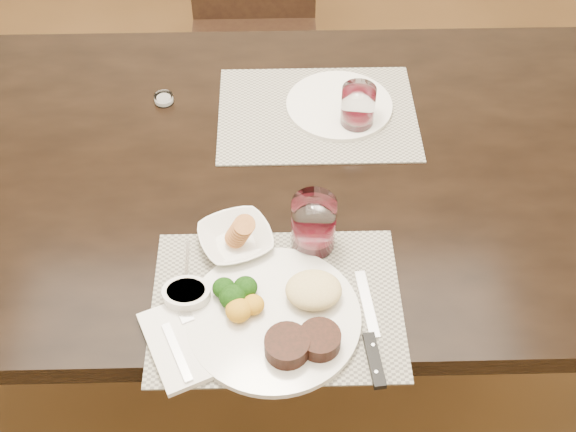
{
  "coord_description": "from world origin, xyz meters",
  "views": [
    {
      "loc": [
        0.07,
        -1.13,
        1.85
      ],
      "look_at": [
        0.09,
        -0.22,
        0.82
      ],
      "focal_mm": 45.0,
      "sensor_mm": 36.0,
      "label": 1
    }
  ],
  "objects_px": {
    "wine_glass_near": "(313,226)",
    "far_plate": "(339,105)",
    "chair_far": "(254,20)",
    "steak_knife": "(372,346)",
    "dinner_plate": "(282,316)",
    "cracker_bowl": "(236,239)"
  },
  "relations": [
    {
      "from": "wine_glass_near",
      "to": "far_plate",
      "type": "relative_size",
      "value": 0.47
    },
    {
      "from": "chair_far",
      "to": "steak_knife",
      "type": "xyz_separation_m",
      "value": [
        0.23,
        -1.41,
        0.26
      ]
    },
    {
      "from": "dinner_plate",
      "to": "cracker_bowl",
      "type": "height_order",
      "value": "cracker_bowl"
    },
    {
      "from": "chair_far",
      "to": "dinner_plate",
      "type": "height_order",
      "value": "chair_far"
    },
    {
      "from": "dinner_plate",
      "to": "wine_glass_near",
      "type": "relative_size",
      "value": 2.66
    },
    {
      "from": "dinner_plate",
      "to": "far_plate",
      "type": "height_order",
      "value": "dinner_plate"
    },
    {
      "from": "cracker_bowl",
      "to": "wine_glass_near",
      "type": "relative_size",
      "value": 1.52
    },
    {
      "from": "steak_knife",
      "to": "wine_glass_near",
      "type": "height_order",
      "value": "wine_glass_near"
    },
    {
      "from": "steak_knife",
      "to": "wine_glass_near",
      "type": "xyz_separation_m",
      "value": [
        -0.09,
        0.24,
        0.05
      ]
    },
    {
      "from": "dinner_plate",
      "to": "wine_glass_near",
      "type": "height_order",
      "value": "wine_glass_near"
    },
    {
      "from": "wine_glass_near",
      "to": "chair_far",
      "type": "bearing_deg",
      "value": 96.61
    },
    {
      "from": "chair_far",
      "to": "far_plate",
      "type": "height_order",
      "value": "chair_far"
    },
    {
      "from": "dinner_plate",
      "to": "cracker_bowl",
      "type": "distance_m",
      "value": 0.2
    },
    {
      "from": "dinner_plate",
      "to": "chair_far",
      "type": "bearing_deg",
      "value": 92.12
    },
    {
      "from": "chair_far",
      "to": "dinner_plate",
      "type": "xyz_separation_m",
      "value": [
        0.07,
        -1.35,
        0.27
      ]
    },
    {
      "from": "dinner_plate",
      "to": "far_plate",
      "type": "bearing_deg",
      "value": 75.36
    },
    {
      "from": "cracker_bowl",
      "to": "far_plate",
      "type": "xyz_separation_m",
      "value": [
        0.23,
        0.41,
        -0.01
      ]
    },
    {
      "from": "dinner_plate",
      "to": "steak_knife",
      "type": "height_order",
      "value": "dinner_plate"
    },
    {
      "from": "steak_knife",
      "to": "dinner_plate",
      "type": "bearing_deg",
      "value": 153.85
    },
    {
      "from": "chair_far",
      "to": "steak_knife",
      "type": "relative_size",
      "value": 3.61
    },
    {
      "from": "cracker_bowl",
      "to": "wine_glass_near",
      "type": "xyz_separation_m",
      "value": [
        0.15,
        0.0,
        0.03
      ]
    },
    {
      "from": "wine_glass_near",
      "to": "far_plate",
      "type": "distance_m",
      "value": 0.43
    }
  ]
}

